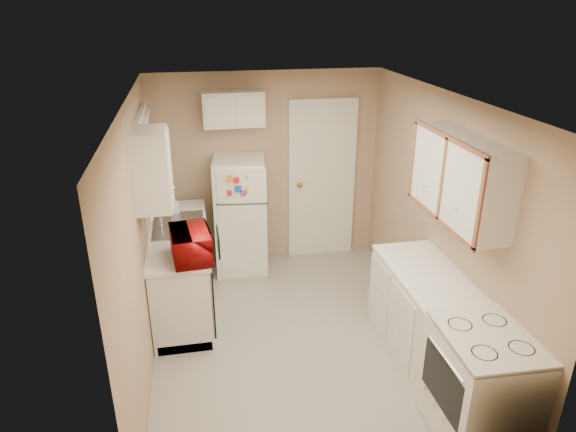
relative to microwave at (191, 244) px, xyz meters
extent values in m
plane|color=#B5B1A7|center=(0.97, -0.24, -1.05)|extent=(3.80, 3.80, 0.00)
plane|color=white|center=(0.97, -0.24, 1.35)|extent=(3.80, 3.80, 0.00)
plane|color=tan|center=(-0.43, -0.24, 0.15)|extent=(3.80, 3.80, 0.00)
plane|color=tan|center=(2.37, -0.24, 0.15)|extent=(3.80, 3.80, 0.00)
plane|color=tan|center=(0.97, 1.66, 0.15)|extent=(2.80, 2.80, 0.00)
plane|color=tan|center=(0.97, -2.14, 0.15)|extent=(2.80, 2.80, 0.00)
cube|color=silver|center=(-0.13, 0.66, -0.60)|extent=(0.60, 1.80, 0.90)
cube|color=black|center=(0.16, 0.06, -0.56)|extent=(0.03, 0.58, 0.72)
cube|color=gray|center=(-0.13, 0.81, -0.19)|extent=(0.54, 0.74, 0.16)
imported|color=#950809|center=(0.00, 0.00, 0.00)|extent=(0.55, 0.34, 0.35)
imported|color=white|center=(-0.18, 1.17, -0.05)|extent=(0.12, 0.12, 0.22)
cube|color=silver|center=(-0.39, 0.81, 0.55)|extent=(0.10, 0.98, 1.08)
cube|color=silver|center=(-0.28, -0.02, 0.75)|extent=(0.30, 0.45, 0.70)
cube|color=silver|center=(0.59, 1.36, -0.33)|extent=(0.66, 0.65, 1.45)
cube|color=silver|center=(0.57, 1.51, 0.95)|extent=(0.70, 0.30, 0.40)
cube|color=silver|center=(1.67, 1.62, -0.03)|extent=(0.86, 0.06, 2.08)
cube|color=silver|center=(2.07, -1.04, -0.60)|extent=(0.60, 2.00, 0.90)
cube|color=silver|center=(2.07, -1.67, -0.58)|extent=(0.65, 0.79, 0.94)
cube|color=silver|center=(2.22, -0.74, 0.75)|extent=(0.30, 1.20, 0.70)
camera|label=1|loc=(0.08, -4.39, 2.10)|focal=32.00mm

